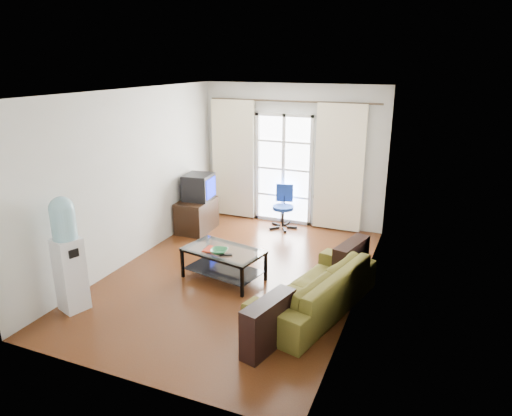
% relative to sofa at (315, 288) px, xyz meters
% --- Properties ---
extents(floor, '(5.20, 5.20, 0.00)m').
position_rel_sofa_xyz_m(floor, '(-1.35, 0.52, -0.30)').
color(floor, '#572C14').
rests_on(floor, ground).
extents(ceiling, '(5.20, 5.20, 0.00)m').
position_rel_sofa_xyz_m(ceiling, '(-1.35, 0.52, 2.40)').
color(ceiling, white).
rests_on(ceiling, wall_back).
extents(wall_back, '(3.60, 0.02, 2.70)m').
position_rel_sofa_xyz_m(wall_back, '(-1.35, 3.12, 1.05)').
color(wall_back, beige).
rests_on(wall_back, floor).
extents(wall_front, '(3.60, 0.02, 2.70)m').
position_rel_sofa_xyz_m(wall_front, '(-1.35, -2.08, 1.05)').
color(wall_front, beige).
rests_on(wall_front, floor).
extents(wall_left, '(0.02, 5.20, 2.70)m').
position_rel_sofa_xyz_m(wall_left, '(-3.15, 0.52, 1.05)').
color(wall_left, beige).
rests_on(wall_left, floor).
extents(wall_right, '(0.02, 5.20, 2.70)m').
position_rel_sofa_xyz_m(wall_right, '(0.45, 0.52, 1.05)').
color(wall_right, beige).
rests_on(wall_right, floor).
extents(french_door, '(1.16, 0.06, 2.15)m').
position_rel_sofa_xyz_m(french_door, '(-1.50, 3.06, 0.77)').
color(french_door, white).
rests_on(french_door, wall_back).
extents(curtain_rod, '(3.30, 0.04, 0.04)m').
position_rel_sofa_xyz_m(curtain_rod, '(-1.35, 3.02, 2.08)').
color(curtain_rod, '#4C3F2D').
rests_on(curtain_rod, wall_back).
extents(curtain_left, '(0.90, 0.07, 2.35)m').
position_rel_sofa_xyz_m(curtain_left, '(-2.55, 3.00, 0.90)').
color(curtain_left, '#FFF4CD').
rests_on(curtain_left, curtain_rod).
extents(curtain_right, '(0.90, 0.07, 2.35)m').
position_rel_sofa_xyz_m(curtain_right, '(-0.40, 3.00, 0.90)').
color(curtain_right, '#FFF4CD').
rests_on(curtain_right, curtain_rod).
extents(radiator, '(0.64, 0.12, 0.64)m').
position_rel_sofa_xyz_m(radiator, '(-0.55, 3.02, 0.03)').
color(radiator, gray).
rests_on(radiator, floor).
extents(sofa, '(2.46, 1.81, 0.60)m').
position_rel_sofa_xyz_m(sofa, '(0.00, 0.00, 0.00)').
color(sofa, olive).
rests_on(sofa, floor).
extents(coffee_table, '(1.26, 0.87, 0.47)m').
position_rel_sofa_xyz_m(coffee_table, '(-1.48, 0.33, -0.00)').
color(coffee_table, silver).
rests_on(coffee_table, floor).
extents(bowl, '(0.33, 0.33, 0.06)m').
position_rel_sofa_xyz_m(bowl, '(-1.48, 0.19, 0.19)').
color(bowl, '#2F833D').
rests_on(bowl, coffee_table).
extents(book, '(0.18, 0.24, 0.02)m').
position_rel_sofa_xyz_m(book, '(-1.73, 0.24, 0.17)').
color(book, maroon).
rests_on(book, coffee_table).
extents(remote, '(0.18, 0.13, 0.02)m').
position_rel_sofa_xyz_m(remote, '(-1.35, 0.15, 0.17)').
color(remote, black).
rests_on(remote, coffee_table).
extents(tv_stand, '(0.56, 0.83, 0.60)m').
position_rel_sofa_xyz_m(tv_stand, '(-2.85, 1.96, -0.00)').
color(tv_stand, black).
rests_on(tv_stand, floor).
extents(crt_tv, '(0.57, 0.57, 0.48)m').
position_rel_sofa_xyz_m(crt_tv, '(-2.85, 2.04, 0.54)').
color(crt_tv, black).
rests_on(crt_tv, tv_stand).
extents(task_chair, '(0.66, 0.66, 0.83)m').
position_rel_sofa_xyz_m(task_chair, '(-1.38, 2.73, -0.06)').
color(task_chair, black).
rests_on(task_chair, floor).
extents(water_cooler, '(0.39, 0.39, 1.53)m').
position_rel_sofa_xyz_m(water_cooler, '(-2.91, -1.19, 0.50)').
color(water_cooler, white).
rests_on(water_cooler, floor).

